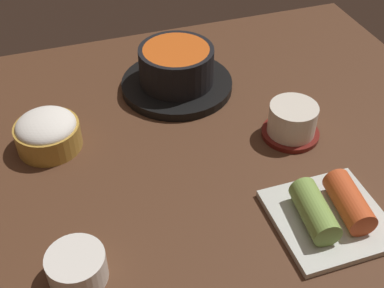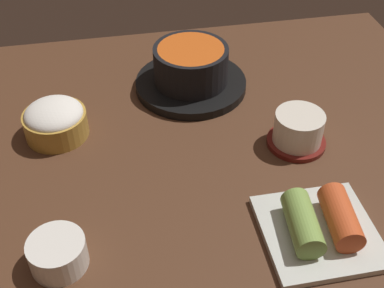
{
  "view_description": "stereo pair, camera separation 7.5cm",
  "coord_description": "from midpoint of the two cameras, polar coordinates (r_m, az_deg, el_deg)",
  "views": [
    {
      "loc": [
        -15.91,
        -55.63,
        54.33
      ],
      "look_at": [
        2.0,
        -2.0,
        5.0
      ],
      "focal_mm": 47.34,
      "sensor_mm": 36.0,
      "label": 1
    },
    {
      "loc": [
        -8.66,
        -57.52,
        54.33
      ],
      "look_at": [
        2.0,
        -2.0,
        5.0
      ],
      "focal_mm": 47.34,
      "sensor_mm": 36.0,
      "label": 2
    }
  ],
  "objects": [
    {
      "name": "stone_pot",
      "position": [
        0.9,
        2.28,
        8.16
      ],
      "size": [
        19.79,
        19.79,
        8.03
      ],
      "color": "black",
      "rests_on": "dining_table"
    },
    {
      "name": "rice_bowl",
      "position": [
        0.81,
        -12.67,
        2.54
      ],
      "size": [
        9.98,
        9.98,
        5.82
      ],
      "color": "#B78C38",
      "rests_on": "dining_table"
    },
    {
      "name": "side_bowl_near",
      "position": [
        0.64,
        -11.63,
        -12.1
      ],
      "size": [
        7.13,
        7.13,
        3.98
      ],
      "color": "white",
      "rests_on": "dining_table"
    },
    {
      "name": "tea_cup_with_saucer",
      "position": [
        0.8,
        14.51,
        1.44
      ],
      "size": [
        9.19,
        9.19,
        5.69
      ],
      "color": "maroon",
      "rests_on": "dining_table"
    },
    {
      "name": "kimchi_plate",
      "position": [
        0.69,
        17.35,
        -8.92
      ],
      "size": [
        14.57,
        14.57,
        4.78
      ],
      "color": "silver",
      "rests_on": "dining_table"
    },
    {
      "name": "dining_table",
      "position": [
        0.79,
        1.02,
        -1.55
      ],
      "size": [
        100.0,
        76.0,
        2.0
      ],
      "primitive_type": "cube",
      "color": "#4C2D1C",
      "rests_on": "ground"
    }
  ]
}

